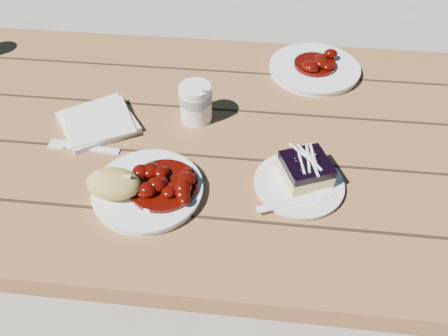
# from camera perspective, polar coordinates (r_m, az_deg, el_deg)

# --- Properties ---
(ground) EXTENTS (60.00, 60.00, 0.00)m
(ground) POSITION_cam_1_polar(r_m,az_deg,el_deg) (1.62, -12.81, -15.00)
(ground) COLOR #9F9990
(ground) RESTS_ON ground
(picnic_table) EXTENTS (2.00, 1.55, 0.75)m
(picnic_table) POSITION_cam_1_polar(r_m,az_deg,el_deg) (1.16, -17.42, -0.36)
(picnic_table) COLOR brown
(picnic_table) RESTS_ON ground
(main_plate) EXTENTS (0.21, 0.21, 0.02)m
(main_plate) POSITION_cam_1_polar(r_m,az_deg,el_deg) (0.85, -9.91, -2.91)
(main_plate) COLOR white
(main_plate) RESTS_ON picnic_table
(goulash_stew) EXTENTS (0.13, 0.13, 0.04)m
(goulash_stew) POSITION_cam_1_polar(r_m,az_deg,el_deg) (0.82, -8.06, -1.49)
(goulash_stew) COLOR #4A0702
(goulash_stew) RESTS_ON main_plate
(bread_roll) EXTENTS (0.10, 0.07, 0.05)m
(bread_roll) POSITION_cam_1_polar(r_m,az_deg,el_deg) (0.83, -14.21, -2.00)
(bread_roll) COLOR #D8AC53
(bread_roll) RESTS_ON main_plate
(dessert_plate) EXTENTS (0.17, 0.17, 0.01)m
(dessert_plate) POSITION_cam_1_polar(r_m,az_deg,el_deg) (0.86, 9.74, -2.12)
(dessert_plate) COLOR white
(dessert_plate) RESTS_ON picnic_table
(blueberry_cake) EXTENTS (0.11, 0.11, 0.05)m
(blueberry_cake) POSITION_cam_1_polar(r_m,az_deg,el_deg) (0.85, 10.63, -0.14)
(blueberry_cake) COLOR #E5CA7D
(blueberry_cake) RESTS_ON dessert_plate
(fork_dessert) EXTENTS (0.16, 0.08, 0.00)m
(fork_dessert) POSITION_cam_1_polar(r_m,az_deg,el_deg) (0.82, 8.45, -4.50)
(fork_dessert) COLOR white
(fork_dessert) RESTS_ON dessert_plate
(coffee_cup) EXTENTS (0.07, 0.07, 0.09)m
(coffee_cup) POSITION_cam_1_polar(r_m,az_deg,el_deg) (0.98, -3.71, 8.48)
(coffee_cup) COLOR white
(coffee_cup) RESTS_ON picnic_table
(napkin_stack) EXTENTS (0.21, 0.21, 0.01)m
(napkin_stack) POSITION_cam_1_polar(r_m,az_deg,el_deg) (1.02, -16.16, 5.75)
(napkin_stack) COLOR white
(napkin_stack) RESTS_ON picnic_table
(fork_table) EXTENTS (0.16, 0.03, 0.00)m
(fork_table) POSITION_cam_1_polar(r_m,az_deg,el_deg) (0.97, -16.97, 2.48)
(fork_table) COLOR white
(fork_table) RESTS_ON picnic_table
(second_plate) EXTENTS (0.23, 0.23, 0.02)m
(second_plate) POSITION_cam_1_polar(r_m,az_deg,el_deg) (1.18, 11.70, 12.55)
(second_plate) COLOR white
(second_plate) RESTS_ON picnic_table
(second_stew) EXTENTS (0.11, 0.11, 0.04)m
(second_stew) POSITION_cam_1_polar(r_m,az_deg,el_deg) (1.16, 11.91, 13.74)
(second_stew) COLOR #4A0702
(second_stew) RESTS_ON second_plate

